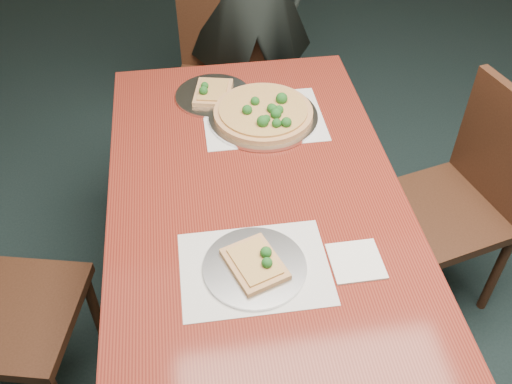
{
  "coord_description": "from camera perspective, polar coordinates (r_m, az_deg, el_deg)",
  "views": [
    {
      "loc": [
        -0.57,
        -0.84,
        1.96
      ],
      "look_at": [
        -0.39,
        0.41,
        0.75
      ],
      "focal_mm": 40.0,
      "sensor_mm": 36.0,
      "label": 1
    }
  ],
  "objects": [
    {
      "name": "dining_table",
      "position": [
        1.81,
        -0.0,
        -2.1
      ],
      "size": [
        0.9,
        1.5,
        0.75
      ],
      "color": "#5B1912",
      "rests_on": "ground"
    },
    {
      "name": "chair_far",
      "position": [
        2.76,
        -3.56,
        12.17
      ],
      "size": [
        0.51,
        0.51,
        0.91
      ],
      "rotation": [
        0.0,
        0.0,
        -0.26
      ],
      "color": "black",
      "rests_on": "ground"
    },
    {
      "name": "chair_right",
      "position": [
        2.21,
        20.18,
        -0.18
      ],
      "size": [
        0.51,
        0.51,
        0.91
      ],
      "rotation": [
        0.0,
        0.0,
        -1.33
      ],
      "color": "black",
      "rests_on": "ground"
    },
    {
      "name": "placemat_main",
      "position": [
        2.04,
        0.72,
        7.42
      ],
      "size": [
        0.42,
        0.32,
        0.0
      ],
      "primitive_type": "cube",
      "color": "white",
      "rests_on": "dining_table"
    },
    {
      "name": "placemat_near",
      "position": [
        1.55,
        -0.13,
        -7.64
      ],
      "size": [
        0.4,
        0.3,
        0.0
      ],
      "primitive_type": "cube",
      "color": "white",
      "rests_on": "dining_table"
    },
    {
      "name": "pizza_pan",
      "position": [
        2.02,
        0.8,
        7.87
      ],
      "size": [
        0.39,
        0.39,
        0.07
      ],
      "color": "silver",
      "rests_on": "dining_table"
    },
    {
      "name": "slice_plate_near",
      "position": [
        1.54,
        -0.08,
        -7.34
      ],
      "size": [
        0.28,
        0.28,
        0.06
      ],
      "color": "silver",
      "rests_on": "dining_table"
    },
    {
      "name": "slice_plate_far",
      "position": [
        2.14,
        -4.34,
        9.76
      ],
      "size": [
        0.28,
        0.28,
        0.06
      ],
      "color": "silver",
      "rests_on": "dining_table"
    },
    {
      "name": "napkin",
      "position": [
        1.58,
        9.97,
        -6.83
      ],
      "size": [
        0.14,
        0.14,
        0.01
      ],
      "primitive_type": "cube",
      "rotation": [
        0.0,
        0.0,
        0.01
      ],
      "color": "white",
      "rests_on": "dining_table"
    }
  ]
}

